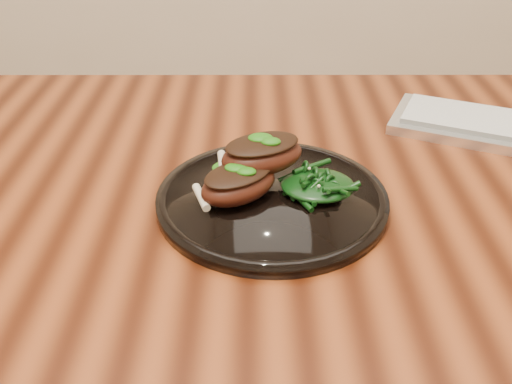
# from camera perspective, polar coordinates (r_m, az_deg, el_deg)

# --- Properties ---
(desk) EXTENTS (1.60, 0.80, 0.75)m
(desk) POSITION_cam_1_polar(r_m,az_deg,el_deg) (0.84, 3.20, -3.30)
(desk) COLOR #361206
(desk) RESTS_ON ground
(plate) EXTENTS (0.29, 0.29, 0.02)m
(plate) POSITION_cam_1_polar(r_m,az_deg,el_deg) (0.73, 1.61, -0.67)
(plate) COLOR black
(plate) RESTS_ON desk
(lamb_chop_front) EXTENTS (0.12, 0.12, 0.05)m
(lamb_chop_front) POSITION_cam_1_polar(r_m,az_deg,el_deg) (0.70, -1.81, 0.95)
(lamb_chop_front) COLOR #3F160C
(lamb_chop_front) RESTS_ON plate
(lamb_chop_back) EXTENTS (0.13, 0.11, 0.05)m
(lamb_chop_back) POSITION_cam_1_polar(r_m,az_deg,el_deg) (0.73, 0.56, 3.88)
(lamb_chop_back) COLOR #3F160C
(lamb_chop_back) RESTS_ON plate
(herb_smear) EXTENTS (0.09, 0.06, 0.01)m
(herb_smear) POSITION_cam_1_polar(r_m,az_deg,el_deg) (0.78, -1.21, 2.45)
(herb_smear) COLOR #114F08
(herb_smear) RESTS_ON plate
(greens_heap) EXTENTS (0.09, 0.09, 0.04)m
(greens_heap) POSITION_cam_1_polar(r_m,az_deg,el_deg) (0.72, 6.20, 1.10)
(greens_heap) COLOR black
(greens_heap) RESTS_ON plate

